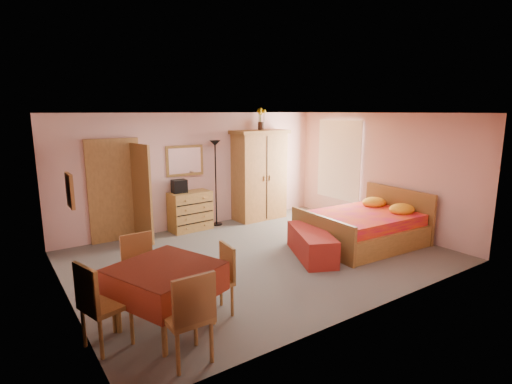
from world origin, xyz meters
TOP-DOWN VIEW (x-y plane):
  - floor at (0.00, 0.00)m, footprint 6.50×6.50m
  - ceiling at (0.00, 0.00)m, footprint 6.50×6.50m
  - wall_back at (0.00, 2.50)m, footprint 6.50×0.10m
  - wall_front at (0.00, -2.50)m, footprint 6.50×0.10m
  - wall_left at (-3.25, 0.00)m, footprint 0.10×5.00m
  - wall_right at (3.25, 0.00)m, footprint 0.10×5.00m
  - doorway at (-1.90, 2.47)m, footprint 1.06×0.12m
  - window at (3.21, 1.20)m, footprint 0.08×1.40m
  - picture_left at (-3.22, -0.60)m, footprint 0.04×0.32m
  - picture_back at (2.35, 2.47)m, footprint 0.30×0.04m
  - chest_of_drawers at (-0.34, 2.26)m, footprint 0.95×0.52m
  - wall_mirror at (-0.34, 2.47)m, footprint 0.87×0.10m
  - stereo at (-0.56, 2.30)m, footprint 0.31×0.23m
  - floor_lamp at (0.34, 2.29)m, footprint 0.27×0.27m
  - wardrobe at (1.51, 2.21)m, footprint 1.41×0.76m
  - sunflower_vase at (1.63, 2.31)m, footprint 0.22×0.22m
  - bed at (2.09, -0.56)m, footprint 2.32×1.87m
  - bench at (0.76, -0.54)m, footprint 1.12×1.57m
  - dining_table at (-2.38, -1.38)m, footprint 1.43×1.43m
  - chair_south at (-2.45, -2.11)m, footprint 0.47×0.47m
  - chair_north at (-2.41, -0.60)m, footprint 0.44×0.44m
  - chair_west at (-3.08, -1.35)m, footprint 0.57×0.57m
  - chair_east at (-1.72, -1.40)m, footprint 0.45×0.45m

SIDE VIEW (x-z plane):
  - floor at x=0.00m, z-range 0.00..0.00m
  - bench at x=0.76m, z-range 0.00..0.49m
  - dining_table at x=-2.38m, z-range 0.00..0.81m
  - chest_of_drawers at x=-0.34m, z-range 0.00..0.88m
  - chair_east at x=-1.72m, z-range 0.00..0.92m
  - chair_north at x=-2.41m, z-range 0.00..0.97m
  - chair_west at x=-3.08m, z-range 0.00..1.02m
  - bed at x=2.09m, z-range 0.00..1.03m
  - chair_south at x=-2.45m, z-range 0.00..1.04m
  - floor_lamp at x=0.34m, z-range 0.00..1.98m
  - stereo at x=-0.56m, z-range 0.88..1.16m
  - doorway at x=-1.90m, z-range -0.05..2.10m
  - wardrobe at x=1.51m, z-range 0.00..2.18m
  - wall_back at x=0.00m, z-range 0.00..2.60m
  - wall_front at x=0.00m, z-range 0.00..2.60m
  - wall_left at x=-3.25m, z-range 0.00..2.60m
  - wall_right at x=3.25m, z-range 0.00..2.60m
  - window at x=3.21m, z-range 0.48..2.42m
  - picture_back at x=2.35m, z-range 1.35..1.75m
  - wall_mirror at x=-0.34m, z-range 1.21..1.89m
  - picture_left at x=-3.22m, z-range 1.49..1.91m
  - sunflower_vase at x=1.63m, z-range 2.18..2.71m
  - ceiling at x=0.00m, z-range 2.60..2.60m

